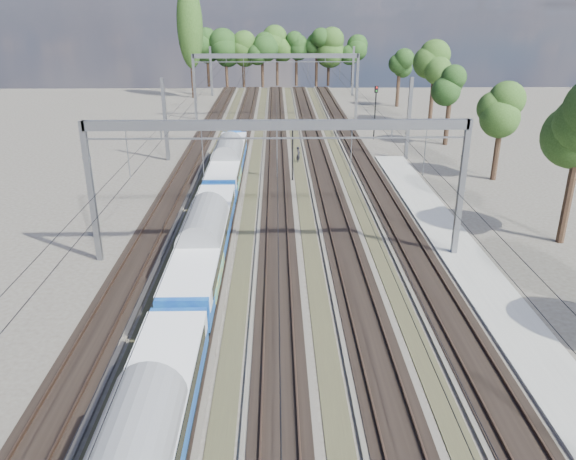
{
  "coord_description": "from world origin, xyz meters",
  "views": [
    {
      "loc": [
        -0.06,
        -3.22,
        15.35
      ],
      "look_at": [
        0.62,
        27.91,
        2.8
      ],
      "focal_mm": 35.0,
      "sensor_mm": 36.0,
      "label": 1
    }
  ],
  "objects_px": {
    "emu_train": "(203,237)",
    "worker": "(298,155)",
    "signal_far": "(375,106)",
    "signal_near": "(293,144)"
  },
  "relations": [
    {
      "from": "signal_near",
      "to": "worker",
      "type": "bearing_deg",
      "value": 58.67
    },
    {
      "from": "worker",
      "to": "signal_far",
      "type": "height_order",
      "value": "signal_far"
    },
    {
      "from": "signal_far",
      "to": "emu_train",
      "type": "bearing_deg",
      "value": -136.56
    },
    {
      "from": "emu_train",
      "to": "signal_near",
      "type": "height_order",
      "value": "signal_near"
    },
    {
      "from": "emu_train",
      "to": "signal_far",
      "type": "distance_m",
      "value": 39.85
    },
    {
      "from": "emu_train",
      "to": "signal_near",
      "type": "xyz_separation_m",
      "value": [
        5.94,
        18.78,
        1.3
      ]
    },
    {
      "from": "emu_train",
      "to": "worker",
      "type": "distance_m",
      "value": 26.46
    },
    {
      "from": "emu_train",
      "to": "signal_far",
      "type": "height_order",
      "value": "signal_far"
    },
    {
      "from": "signal_near",
      "to": "signal_far",
      "type": "height_order",
      "value": "signal_far"
    },
    {
      "from": "emu_train",
      "to": "worker",
      "type": "height_order",
      "value": "emu_train"
    }
  ]
}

